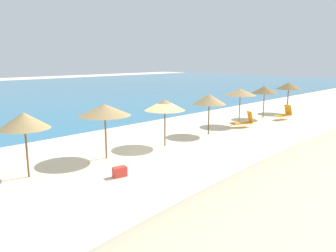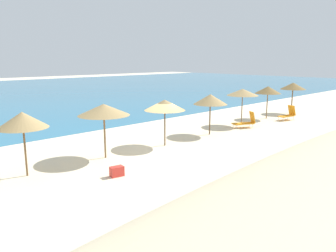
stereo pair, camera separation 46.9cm
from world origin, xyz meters
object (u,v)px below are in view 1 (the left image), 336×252
beach_umbrella_4 (165,105)px  cooler_box (120,172)px  beach_umbrella_8 (289,86)px  lounge_chair_0 (244,121)px  lounge_chair_1 (285,114)px  beach_umbrella_2 (24,121)px  beach_umbrella_5 (209,99)px  beach_umbrella_7 (265,90)px  beach_umbrella_3 (105,110)px  beach_umbrella_6 (240,92)px

beach_umbrella_4 → cooler_box: bearing=-155.2°
beach_umbrella_8 → lounge_chair_0: 9.11m
lounge_chair_0 → lounge_chair_1: (5.17, -0.70, 0.05)m
beach_umbrella_8 → lounge_chair_1: 4.44m
beach_umbrella_2 → beach_umbrella_5: 12.02m
beach_umbrella_2 → beach_umbrella_7: bearing=0.2°
beach_umbrella_8 → lounge_chair_1: (-3.66, -1.48, -2.03)m
lounge_chair_1 → cooler_box: size_ratio=2.87×
beach_umbrella_3 → beach_umbrella_7: bearing=0.6°
beach_umbrella_4 → beach_umbrella_7: (12.43, 0.50, 0.04)m
beach_umbrella_4 → beach_umbrella_7: beach_umbrella_7 is taller
beach_umbrella_7 → beach_umbrella_8: beach_umbrella_8 is taller
beach_umbrella_3 → beach_umbrella_4: 3.92m
beach_umbrella_3 → beach_umbrella_6: beach_umbrella_3 is taller
beach_umbrella_3 → beach_umbrella_5: size_ratio=1.03×
lounge_chair_0 → lounge_chair_1: 5.22m
beach_umbrella_3 → beach_umbrella_6: 12.32m
beach_umbrella_5 → lounge_chair_1: (8.89, -1.13, -1.89)m
beach_umbrella_4 → lounge_chair_1: 13.23m
lounge_chair_0 → cooler_box: size_ratio=3.01×
beach_umbrella_2 → beach_umbrella_5: size_ratio=1.04×
beach_umbrella_5 → beach_umbrella_8: size_ratio=0.96×
beach_umbrella_8 → beach_umbrella_4: bearing=-178.8°
cooler_box → beach_umbrella_5: bearing=14.3°
beach_umbrella_5 → cooler_box: size_ratio=4.72×
lounge_chair_0 → cooler_box: lounge_chair_0 is taller
beach_umbrella_3 → lounge_chair_0: 11.97m
beach_umbrella_3 → lounge_chair_1: 17.13m
beach_umbrella_4 → beach_umbrella_8: 16.71m
beach_umbrella_2 → beach_umbrella_6: beach_umbrella_2 is taller
beach_umbrella_2 → beach_umbrella_3: 3.96m
cooler_box → beach_umbrella_8: bearing=7.1°
beach_umbrella_6 → beach_umbrella_3: bearing=-179.9°
lounge_chair_1 → cooler_box: lounge_chair_1 is taller
beach_umbrella_6 → beach_umbrella_8: beach_umbrella_8 is taller
beach_umbrella_3 → lounge_chair_0: (11.77, -0.75, -2.05)m
beach_umbrella_8 → cooler_box: (-21.78, -2.70, -2.31)m
beach_umbrella_6 → cooler_box: (-13.50, -2.69, -2.31)m
beach_umbrella_3 → beach_umbrella_7: size_ratio=1.02×
beach_umbrella_2 → cooler_box: beach_umbrella_2 is taller
beach_umbrella_6 → beach_umbrella_8: size_ratio=0.98×
beach_umbrella_7 → cooler_box: bearing=-170.8°
lounge_chair_1 → beach_umbrella_8: bearing=-56.5°
beach_umbrella_2 → lounge_chair_1: 21.06m
beach_umbrella_7 → beach_umbrella_3: bearing=-179.4°
beach_umbrella_5 → lounge_chair_0: beach_umbrella_5 is taller
beach_umbrella_8 → lounge_chair_0: (-8.83, -0.78, -2.08)m
beach_umbrella_3 → cooler_box: beach_umbrella_3 is taller
beach_umbrella_2 → beach_umbrella_5: (12.02, -0.42, -0.09)m
lounge_chair_0 → beach_umbrella_7: bearing=-49.9°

